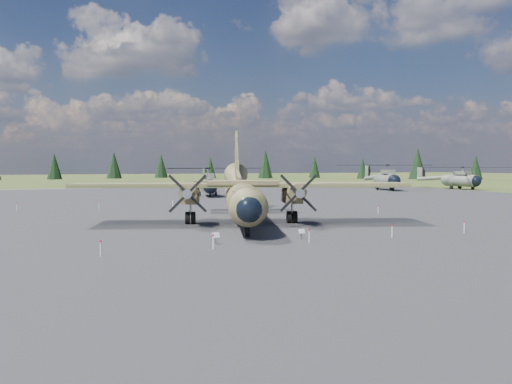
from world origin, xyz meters
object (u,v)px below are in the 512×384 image
object	(u,v)px
transport_plane	(241,192)
helicopter_mid	(387,172)
helicopter_near	(208,176)
helicopter_far	(460,173)

from	to	relation	value
transport_plane	helicopter_mid	world-z (taller)	transport_plane
helicopter_near	helicopter_far	world-z (taller)	helicopter_far
helicopter_far	helicopter_near	bearing A→B (deg)	176.39
transport_plane	helicopter_near	distance (m)	35.89
helicopter_near	helicopter_far	size ratio (longest dim) A/B	0.99
transport_plane	helicopter_mid	distance (m)	60.19
helicopter_near	helicopter_far	bearing A→B (deg)	16.09
transport_plane	helicopter_far	distance (m)	72.03
helicopter_near	helicopter_far	xyz separation A→B (m)	(53.10, 4.07, 0.07)
helicopter_mid	helicopter_far	size ratio (longest dim) A/B	1.11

